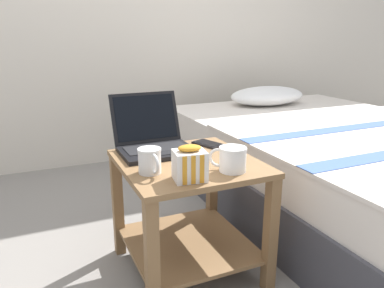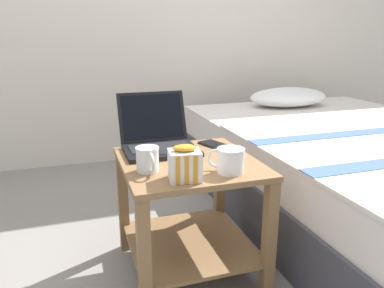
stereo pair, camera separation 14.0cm
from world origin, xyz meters
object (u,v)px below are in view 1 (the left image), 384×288
(snack_bag, at_px, (190,164))
(cell_phone, at_px, (208,144))
(bed, at_px, (332,160))
(laptop, at_px, (153,140))
(mug_front_left, at_px, (150,160))
(mug_front_right, at_px, (232,158))

(snack_bag, bearing_deg, cell_phone, 55.52)
(bed, distance_m, cell_phone, 1.00)
(laptop, relative_size, snack_bag, 2.54)
(mug_front_left, bearing_deg, mug_front_right, -19.61)
(bed, bearing_deg, mug_front_right, -153.09)
(bed, xyz_separation_m, mug_front_left, (-1.30, -0.42, 0.31))
(snack_bag, bearing_deg, laptop, 90.55)
(cell_phone, bearing_deg, laptop, 175.10)
(bed, xyz_separation_m, mug_front_right, (-1.02, -0.52, 0.31))
(bed, height_order, laptop, laptop)
(laptop, distance_m, mug_front_left, 0.29)
(mug_front_left, bearing_deg, cell_phone, 34.68)
(bed, relative_size, laptop, 6.28)
(snack_bag, bearing_deg, bed, 24.11)
(laptop, bearing_deg, cell_phone, -4.90)
(mug_front_left, xyz_separation_m, mug_front_right, (0.28, -0.10, -0.00))
(laptop, distance_m, snack_bag, 0.39)
(mug_front_right, bearing_deg, mug_front_left, 160.39)
(mug_front_left, height_order, cell_phone, mug_front_left)
(cell_phone, bearing_deg, bed, 10.25)
(laptop, height_order, snack_bag, laptop)
(bed, height_order, snack_bag, snack_bag)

